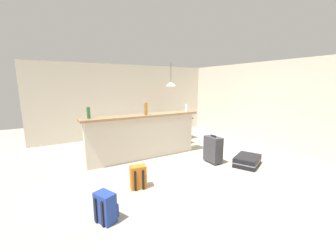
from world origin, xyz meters
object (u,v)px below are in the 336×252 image
object	(u,v)px
suitcase_upright_charcoal	(213,149)
backpack_orange	(138,177)
bottle_green	(89,113)
pendant_lamp	(171,84)
dining_table	(173,120)
bottle_clear	(187,108)
dining_chair_near_partition	(181,127)
bottle_amber	(146,109)
backpack_blue	(106,208)
suitcase_flat_black	(247,161)

from	to	relation	value
suitcase_upright_charcoal	backpack_orange	distance (m)	2.05
bottle_green	pendant_lamp	world-z (taller)	pendant_lamp
dining_table	suitcase_upright_charcoal	distance (m)	2.45
bottle_clear	dining_chair_near_partition	xyz separation A→B (m)	(0.37, 0.80, -0.70)
bottle_amber	suitcase_upright_charcoal	world-z (taller)	bottle_amber
dining_table	bottle_amber	bearing A→B (deg)	-139.68
backpack_orange	dining_chair_near_partition	bearing A→B (deg)	41.66
pendant_lamp	backpack_orange	xyz separation A→B (m)	(-2.32, -2.66, -1.64)
backpack_blue	bottle_clear	bearing A→B (deg)	35.59
pendant_lamp	backpack_blue	size ratio (longest dim) A/B	1.83
bottle_green	pendant_lamp	bearing A→B (deg)	23.17
dining_chair_near_partition	pendant_lamp	world-z (taller)	pendant_lamp
bottle_clear	pendant_lamp	xyz separation A→B (m)	(0.35, 1.38, 0.63)
dining_table	suitcase_upright_charcoal	xyz separation A→B (m)	(-0.39, -2.40, -0.32)
bottle_clear	backpack_blue	size ratio (longest dim) A/B	0.49
dining_chair_near_partition	suitcase_flat_black	world-z (taller)	dining_chair_near_partition
pendant_lamp	backpack_orange	world-z (taller)	pendant_lamp
bottle_green	backpack_orange	size ratio (longest dim) A/B	0.59
pendant_lamp	dining_chair_near_partition	bearing A→B (deg)	-88.56
dining_table	bottle_green	bearing A→B (deg)	-157.31
pendant_lamp	bottle_green	bearing A→B (deg)	-156.83
dining_chair_near_partition	bottle_clear	bearing A→B (deg)	-114.61
suitcase_flat_black	backpack_orange	size ratio (longest dim) A/B	2.12
dining_table	dining_chair_near_partition	size ratio (longest dim) A/B	1.18
dining_chair_near_partition	suitcase_flat_black	bearing A→B (deg)	-83.74
pendant_lamp	dining_table	bearing A→B (deg)	7.77
dining_table	backpack_orange	bearing A→B (deg)	-132.16
bottle_green	suitcase_flat_black	size ratio (longest dim) A/B	0.28
bottle_clear	backpack_blue	xyz separation A→B (m)	(-2.72, -1.95, -1.01)
bottle_clear	dining_chair_near_partition	world-z (taller)	bottle_clear
bottle_green	backpack_orange	distance (m)	1.85
bottle_clear	suitcase_upright_charcoal	bearing A→B (deg)	-86.42
bottle_green	bottle_amber	size ratio (longest dim) A/B	0.84
bottle_green	suitcase_flat_black	distance (m)	3.72
suitcase_flat_black	backpack_orange	world-z (taller)	backpack_orange
bottle_clear	dining_chair_near_partition	bearing A→B (deg)	65.39
bottle_clear	dining_table	bearing A→B (deg)	72.07
bottle_amber	dining_chair_near_partition	xyz separation A→B (m)	(1.57, 0.81, -0.75)
bottle_amber	dining_table	distance (m)	2.25
bottle_green	bottle_amber	world-z (taller)	bottle_amber
bottle_clear	backpack_blue	world-z (taller)	bottle_clear
bottle_amber	suitcase_flat_black	world-z (taller)	bottle_amber
dining_table	dining_chair_near_partition	world-z (taller)	dining_chair_near_partition
bottle_amber	pendant_lamp	xyz separation A→B (m)	(1.55, 1.39, 0.58)
suitcase_upright_charcoal	bottle_amber	bearing A→B (deg)	141.65
pendant_lamp	backpack_orange	distance (m)	3.89
suitcase_upright_charcoal	backpack_orange	xyz separation A→B (m)	(-2.03, -0.27, -0.13)
bottle_clear	backpack_blue	bearing A→B (deg)	-144.41
bottle_clear	backpack_orange	distance (m)	2.56
bottle_green	dining_table	size ratio (longest dim) A/B	0.22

